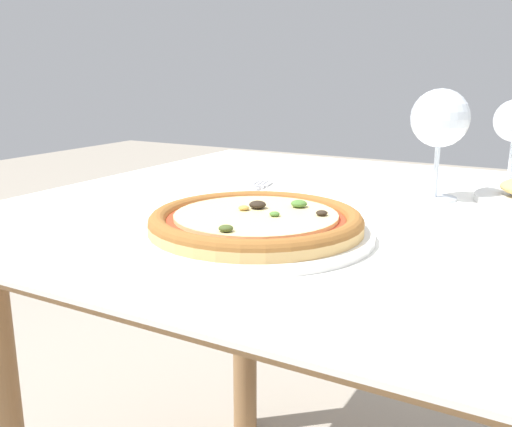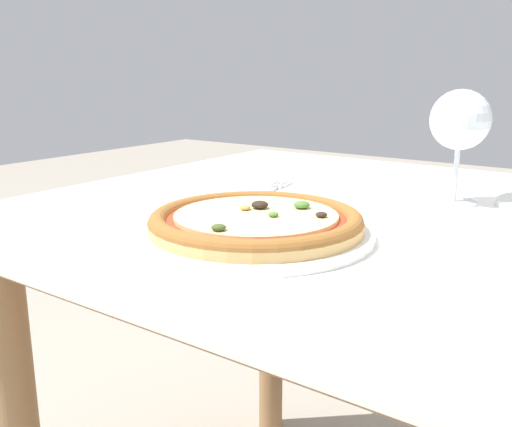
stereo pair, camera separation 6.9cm
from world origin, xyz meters
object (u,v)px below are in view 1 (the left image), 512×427
at_px(dining_table, 405,277).
at_px(pizza_plate, 256,224).
at_px(fork, 252,190).
at_px(wine_glass_far_left, 440,121).

xyz_separation_m(dining_table, pizza_plate, (-0.13, -0.20, 0.11)).
relative_size(dining_table, pizza_plate, 4.07).
relative_size(dining_table, fork, 6.90).
bearing_deg(fork, wine_glass_far_left, 17.88).
bearing_deg(fork, pizza_plate, -59.22).
height_order(fork, wine_glass_far_left, wine_glass_far_left).
bearing_deg(pizza_plate, fork, 120.78).
distance_m(pizza_plate, wine_glass_far_left, 0.37).
bearing_deg(dining_table, wine_glass_far_left, 86.56).
height_order(pizza_plate, fork, pizza_plate).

